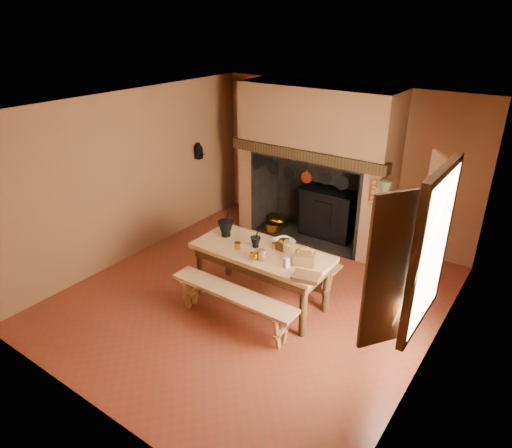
{
  "coord_description": "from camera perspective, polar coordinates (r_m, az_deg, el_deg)",
  "views": [
    {
      "loc": [
        3.35,
        -4.73,
        3.87
      ],
      "look_at": [
        -0.19,
        0.3,
        1.02
      ],
      "focal_mm": 32.0,
      "sensor_mm": 36.0,
      "label": 1
    }
  ],
  "objects": [
    {
      "name": "iron_range",
      "position": [
        8.63,
        9.09,
        1.4
      ],
      "size": [
        1.12,
        0.55,
        1.6
      ],
      "color": "black",
      "rests_on": "floor"
    },
    {
      "name": "hearth_pans",
      "position": [
        9.05,
        2.58,
        0.15
      ],
      "size": [
        0.51,
        0.62,
        0.2
      ],
      "color": "gold",
      "rests_on": "floor"
    },
    {
      "name": "bench_back",
      "position": [
        7.18,
        4.05,
        -4.5
      ],
      "size": [
        1.71,
        0.3,
        0.48
      ],
      "color": "tan",
      "rests_on": "floor"
    },
    {
      "name": "ceiling",
      "position": [
        5.9,
        -0.15,
        14.38
      ],
      "size": [
        5.5,
        5.5,
        0.0
      ],
      "primitive_type": "plane",
      "rotation": [
        3.14,
        0.0,
        0.0
      ],
      "color": "silver",
      "rests_on": "back_wall"
    },
    {
      "name": "wall_left",
      "position": [
        7.92,
        -15.13,
        5.78
      ],
      "size": [
        0.02,
        5.5,
        2.8
      ],
      "primitive_type": "cube",
      "color": "brown",
      "rests_on": "floor"
    },
    {
      "name": "glass_jar",
      "position": [
        5.96,
        3.85,
        -4.83
      ],
      "size": [
        0.09,
        0.09,
        0.14
      ],
      "primitive_type": "cylinder",
      "rotation": [
        0.0,
        0.0,
        0.08
      ],
      "color": "beige",
      "rests_on": "work_table"
    },
    {
      "name": "mortar_small",
      "position": [
        6.44,
        -0.05,
        -2.21
      ],
      "size": [
        0.15,
        0.15,
        0.26
      ],
      "rotation": [
        0.0,
        0.0,
        -0.11
      ],
      "color": "black",
      "rests_on": "work_table"
    },
    {
      "name": "brass_mug_a",
      "position": [
        6.41,
        -2.34,
        -2.73
      ],
      "size": [
        0.1,
        0.1,
        0.1
      ],
      "primitive_type": "cylinder",
      "rotation": [
        0.0,
        0.0,
        -0.18
      ],
      "color": "gold",
      "rests_on": "work_table"
    },
    {
      "name": "wall_coffee_mill",
      "position": [
        8.85,
        -7.22,
        9.21
      ],
      "size": [
        0.23,
        0.16,
        0.31
      ],
      "color": "black",
      "rests_on": "wall_left"
    },
    {
      "name": "brass_cup",
      "position": [
        6.13,
        -0.23,
        -4.07
      ],
      "size": [
        0.14,
        0.14,
        0.1
      ],
      "primitive_type": "imported",
      "rotation": [
        0.0,
        0.0,
        -0.09
      ],
      "color": "gold",
      "rests_on": "work_table"
    },
    {
      "name": "back_wall",
      "position": [
        8.56,
        10.67,
        7.63
      ],
      "size": [
        5.0,
        0.02,
        2.8
      ],
      "primitive_type": "cube",
      "color": "brown",
      "rests_on": "floor"
    },
    {
      "name": "wall_front",
      "position": [
        4.61,
        -20.59,
        -9.36
      ],
      "size": [
        5.0,
        0.02,
        2.8
      ],
      "primitive_type": "cube",
      "color": "brown",
      "rests_on": "floor"
    },
    {
      "name": "onion_string",
      "position": [
        7.38,
        14.43,
        3.89
      ],
      "size": [
        0.12,
        0.1,
        0.46
      ],
      "primitive_type": null,
      "color": "#934E1B",
      "rests_on": "chimney_breast"
    },
    {
      "name": "stoneware_crock",
      "position": [
        6.12,
        0.64,
        -3.89
      ],
      "size": [
        0.15,
        0.15,
        0.15
      ],
      "primitive_type": "cylinder",
      "rotation": [
        0.0,
        0.0,
        -0.34
      ],
      "color": "#51301E",
      "rests_on": "work_table"
    },
    {
      "name": "wooden_tray",
      "position": [
        5.75,
        6.31,
        -6.59
      ],
      "size": [
        0.39,
        0.32,
        0.06
      ],
      "primitive_type": "cube",
      "rotation": [
        0.0,
        0.0,
        0.25
      ],
      "color": "#3E2513",
      "rests_on": "work_table"
    },
    {
      "name": "window",
      "position": [
        4.94,
        19.81,
        -2.79
      ],
      "size": [
        0.39,
        1.75,
        1.76
      ],
      "color": "white",
      "rests_on": "wall_right"
    },
    {
      "name": "work_table",
      "position": [
        6.46,
        0.7,
        -4.34
      ],
      "size": [
        1.98,
        0.88,
        0.86
      ],
      "color": "tan",
      "rests_on": "floor"
    },
    {
      "name": "chimney_breast",
      "position": [
        8.19,
        7.64,
        10.06
      ],
      "size": [
        2.95,
        0.96,
        2.8
      ],
      "color": "brown",
      "rests_on": "floor"
    },
    {
      "name": "brass_mug_b",
      "position": [
        6.43,
        2.31,
        -2.71
      ],
      "size": [
        0.09,
        0.09,
        0.08
      ],
      "primitive_type": "cylinder",
      "rotation": [
        0.0,
        0.0,
        -0.29
      ],
      "color": "gold",
      "rests_on": "work_table"
    },
    {
      "name": "hanging_pans",
      "position": [
        7.92,
        5.48,
        6.23
      ],
      "size": [
        1.92,
        0.29,
        0.27
      ],
      "color": "black",
      "rests_on": "chimney_breast"
    },
    {
      "name": "wicker_basket",
      "position": [
        6.05,
        6.11,
        -4.27
      ],
      "size": [
        0.32,
        0.27,
        0.27
      ],
      "rotation": [
        0.0,
        0.0,
        0.3
      ],
      "color": "#513618",
      "rests_on": "work_table"
    },
    {
      "name": "wall_right",
      "position": [
        5.4,
        22.12,
        -4.38
      ],
      "size": [
        0.02,
        5.5,
        2.8
      ],
      "primitive_type": "cube",
      "color": "brown",
      "rests_on": "floor"
    },
    {
      "name": "mixing_bowl",
      "position": [
        6.52,
        3.43,
        -2.38
      ],
      "size": [
        0.4,
        0.4,
        0.08
      ],
      "primitive_type": "imported",
      "rotation": [
        0.0,
        0.0,
        -0.33
      ],
      "color": "tan",
      "rests_on": "work_table"
    },
    {
      "name": "mortar_large",
      "position": [
        6.75,
        -3.79,
        -0.48
      ],
      "size": [
        0.24,
        0.24,
        0.4
      ],
      "rotation": [
        0.0,
        0.0,
        0.22
      ],
      "color": "black",
      "rests_on": "work_table"
    },
    {
      "name": "herb_bunch",
      "position": [
        7.31,
        15.77,
        3.95
      ],
      "size": [
        0.2,
        0.2,
        0.35
      ],
      "primitive_type": "cone",
      "rotation": [
        3.14,
        0.0,
        0.0
      ],
      "color": "#55632F",
      "rests_on": "chimney_breast"
    },
    {
      "name": "floor",
      "position": [
        6.97,
        -0.12,
        -8.9
      ],
      "size": [
        5.5,
        5.5,
        0.0
      ],
      "primitive_type": "plane",
      "color": "maroon",
      "rests_on": "ground"
    },
    {
      "name": "bench_front",
      "position": [
        6.17,
        -2.91,
        -9.45
      ],
      "size": [
        1.89,
        0.33,
        0.53
      ],
      "color": "tan",
      "rests_on": "floor"
    },
    {
      "name": "coffee_grinder",
      "position": [
        6.38,
        3.32,
        -2.6
      ],
      "size": [
        0.19,
        0.15,
        0.21
      ],
      "rotation": [
        0.0,
        0.0,
        -0.09
      ],
      "color": "#3E2513",
      "rests_on": "work_table"
    }
  ]
}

